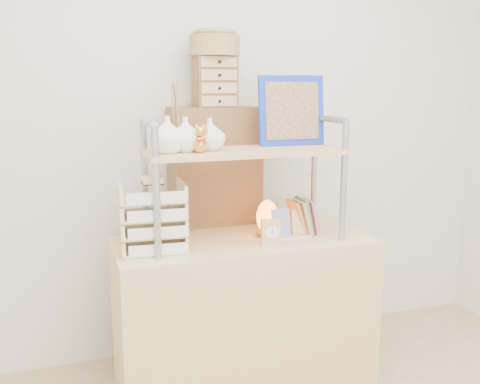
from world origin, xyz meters
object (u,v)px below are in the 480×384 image
object	(u,v)px
desk	(244,314)
letter_tray	(153,221)
salt_lamp	(267,218)
cabinet	(215,235)

from	to	relation	value
desk	letter_tray	bearing A→B (deg)	-176.62
letter_tray	salt_lamp	size ratio (longest dim) A/B	1.84
cabinet	letter_tray	bearing A→B (deg)	-136.82
salt_lamp	letter_tray	bearing A→B (deg)	-175.33
desk	cabinet	size ratio (longest dim) A/B	0.89
letter_tray	salt_lamp	distance (m)	0.55
cabinet	letter_tray	world-z (taller)	cabinet
cabinet	salt_lamp	bearing A→B (deg)	-68.07
letter_tray	cabinet	bearing A→B (deg)	45.26
cabinet	salt_lamp	size ratio (longest dim) A/B	7.64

